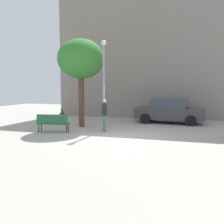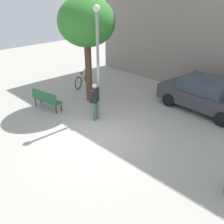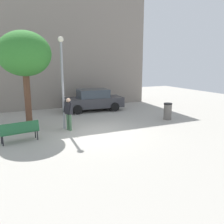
# 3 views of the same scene
# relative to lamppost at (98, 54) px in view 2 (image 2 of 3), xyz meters

# --- Properties ---
(ground_plane) EXTENTS (36.00, 36.00, 0.00)m
(ground_plane) POSITION_rel_lamppost_xyz_m (1.37, -1.37, -2.80)
(ground_plane) COLOR #A8A399
(lamppost) EXTENTS (0.28, 0.28, 4.66)m
(lamppost) POSITION_rel_lamppost_xyz_m (0.00, 0.00, 0.00)
(lamppost) COLOR gray
(lamppost) RESTS_ON ground_plane
(person_by_lamppost) EXTENTS (0.44, 0.63, 1.67)m
(person_by_lamppost) POSITION_rel_lamppost_xyz_m (0.16, -0.37, -1.83)
(person_by_lamppost) COLOR #47704C
(person_by_lamppost) RESTS_ON ground_plane
(park_bench) EXTENTS (1.66, 0.73, 0.92)m
(park_bench) POSITION_rel_lamppost_xyz_m (-2.26, -1.32, -2.25)
(park_bench) COLOR #236038
(park_bench) RESTS_ON ground_plane
(plaza_tree) EXTENTS (2.63, 2.63, 4.97)m
(plaza_tree) POSITION_rel_lamppost_xyz_m (-1.65, 0.84, 1.01)
(plaza_tree) COLOR brown
(plaza_tree) RESTS_ON ground_plane
(bicycle_green) EXTENTS (0.67, 1.72, 0.97)m
(bicycle_green) POSITION_rel_lamppost_xyz_m (-3.52, 1.96, -2.41)
(bicycle_green) COLOR black
(bicycle_green) RESTS_ON ground_plane
(parked_car_charcoal) EXTENTS (4.30, 2.02, 1.55)m
(parked_car_charcoal) POSITION_rel_lamppost_xyz_m (3.05, 3.83, -2.02)
(parked_car_charcoal) COLOR #38383D
(parked_car_charcoal) RESTS_ON ground_plane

